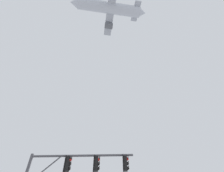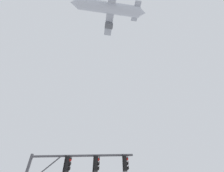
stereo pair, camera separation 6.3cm
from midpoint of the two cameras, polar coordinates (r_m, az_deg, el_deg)
The scene contains 1 object.
airplane at distance 56.83m, azimuth -1.08°, elevation 25.48°, with size 23.93×18.49×6.54m.
Camera 1 is at (0.02, -3.84, 1.76)m, focal length 26.30 mm.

